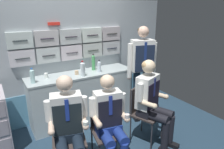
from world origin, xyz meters
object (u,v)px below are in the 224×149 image
(crew_member_center, at_px, (110,120))
(water_bottle_blue_cap, at_px, (99,66))
(folding_chair_left, at_px, (68,130))
(crew_member_near_trolley, at_px, (152,99))
(folding_chair_center, at_px, (106,124))
(crew_member_standing, at_px, (142,66))
(crew_member_left, at_px, (68,124))
(folding_chair_near_trolley, at_px, (142,108))
(espresso_cup_small, at_px, (77,72))

(crew_member_center, distance_m, water_bottle_blue_cap, 1.35)
(folding_chair_left, xyz_separation_m, crew_member_center, (0.46, -0.28, 0.15))
(crew_member_near_trolley, bearing_deg, water_bottle_blue_cap, 105.44)
(folding_chair_center, height_order, water_bottle_blue_cap, water_bottle_blue_cap)
(folding_chair_left, relative_size, water_bottle_blue_cap, 3.87)
(folding_chair_center, relative_size, water_bottle_blue_cap, 3.87)
(folding_chair_center, xyz_separation_m, crew_member_center, (-0.03, -0.16, 0.15))
(folding_chair_center, distance_m, crew_member_standing, 1.36)
(crew_member_standing, bearing_deg, folding_chair_left, -161.68)
(folding_chair_left, distance_m, crew_member_near_trolley, 1.27)
(crew_member_left, xyz_separation_m, crew_member_standing, (1.62, 0.68, 0.31))
(crew_member_left, relative_size, crew_member_center, 1.03)
(folding_chair_center, distance_m, water_bottle_blue_cap, 1.24)
(crew_member_standing, bearing_deg, crew_member_center, -144.43)
(folding_chair_near_trolley, height_order, water_bottle_blue_cap, water_bottle_blue_cap)
(crew_member_near_trolley, distance_m, water_bottle_blue_cap, 1.16)
(folding_chair_near_trolley, bearing_deg, crew_member_standing, 53.22)
(crew_member_center, bearing_deg, crew_member_standing, 35.57)
(folding_chair_center, relative_size, folding_chair_near_trolley, 1.00)
(crew_member_center, bearing_deg, folding_chair_left, 148.59)
(crew_member_standing, bearing_deg, crew_member_near_trolley, -116.38)
(crew_member_left, relative_size, water_bottle_blue_cap, 5.76)
(crew_member_center, bearing_deg, crew_member_near_trolley, 9.36)
(folding_chair_center, distance_m, folding_chair_near_trolley, 0.71)
(crew_member_standing, bearing_deg, crew_member_left, -157.27)
(crew_member_left, height_order, crew_member_standing, crew_member_standing)
(crew_member_left, relative_size, folding_chair_near_trolley, 1.49)
(folding_chair_left, relative_size, folding_chair_near_trolley, 1.00)
(espresso_cup_small, bearing_deg, water_bottle_blue_cap, -11.03)
(folding_chair_center, xyz_separation_m, folding_chair_near_trolley, (0.70, 0.12, 0.00))
(crew_member_near_trolley, height_order, crew_member_standing, crew_member_standing)
(folding_chair_center, height_order, folding_chair_near_trolley, same)
(water_bottle_blue_cap, bearing_deg, crew_member_center, -111.90)
(crew_member_center, distance_m, crew_member_standing, 1.42)
(crew_member_standing, relative_size, espresso_cup_small, 24.99)
(folding_chair_near_trolley, distance_m, crew_member_standing, 0.82)
(crew_member_near_trolley, xyz_separation_m, water_bottle_blue_cap, (-0.30, 1.09, 0.27))
(crew_member_near_trolley, height_order, espresso_cup_small, crew_member_near_trolley)
(crew_member_center, height_order, crew_member_near_trolley, crew_member_near_trolley)
(water_bottle_blue_cap, bearing_deg, crew_member_near_trolley, -74.56)
(crew_member_left, distance_m, crew_member_center, 0.51)
(crew_member_center, xyz_separation_m, crew_member_standing, (1.12, 0.80, 0.34))
(crew_member_near_trolley, bearing_deg, crew_member_center, -170.64)
(crew_member_left, bearing_deg, espresso_cup_small, 63.43)
(crew_member_left, height_order, folding_chair_near_trolley, crew_member_left)
(crew_member_left, height_order, water_bottle_blue_cap, crew_member_left)
(crew_member_left, distance_m, folding_chair_center, 0.56)
(folding_chair_left, height_order, folding_chair_center, same)
(crew_member_center, distance_m, crew_member_near_trolley, 0.80)
(folding_chair_left, bearing_deg, crew_member_left, -104.52)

